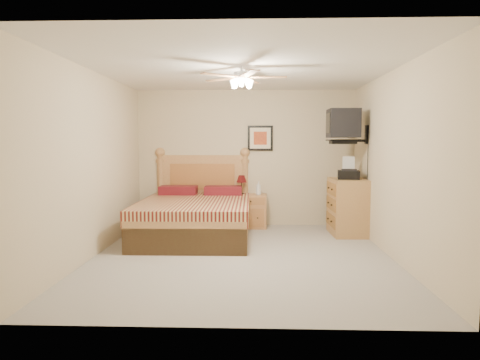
{
  "coord_description": "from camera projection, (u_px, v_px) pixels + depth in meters",
  "views": [
    {
      "loc": [
        0.17,
        -5.68,
        1.54
      ],
      "look_at": [
        -0.06,
        0.9,
        0.96
      ],
      "focal_mm": 32.0,
      "sensor_mm": 36.0,
      "label": 1
    }
  ],
  "objects": [
    {
      "name": "lotion_bottle",
      "position": [
        258.0,
        188.0,
        7.69
      ],
      "size": [
        0.12,
        0.12,
        0.25
      ],
      "primitive_type": "imported",
      "rotation": [
        0.0,
        0.0,
        0.41
      ],
      "color": "white",
      "rests_on": "nightstand"
    },
    {
      "name": "dresser",
      "position": [
        348.0,
        207.0,
        7.15
      ],
      "size": [
        0.57,
        0.81,
        0.94
      ],
      "primitive_type": "cube",
      "rotation": [
        0.0,
        0.0,
        0.03
      ],
      "color": "#A5773F",
      "rests_on": "ground"
    },
    {
      "name": "wall_left",
      "position": [
        94.0,
        164.0,
        5.75
      ],
      "size": [
        0.04,
        4.5,
        2.5
      ],
      "primitive_type": "cube",
      "color": "beige",
      "rests_on": "ground"
    },
    {
      "name": "wall_right",
      "position": [
        394.0,
        165.0,
        5.61
      ],
      "size": [
        0.04,
        4.5,
        2.5
      ],
      "primitive_type": "cube",
      "color": "beige",
      "rests_on": "ground"
    },
    {
      "name": "wall_front",
      "position": [
        234.0,
        178.0,
        3.44
      ],
      "size": [
        4.0,
        0.04,
        2.5
      ],
      "primitive_type": "cube",
      "color": "beige",
      "rests_on": "ground"
    },
    {
      "name": "fax_machine",
      "position": [
        349.0,
        168.0,
        7.03
      ],
      "size": [
        0.41,
        0.42,
        0.37
      ],
      "primitive_type": null,
      "rotation": [
        0.0,
        0.0,
        -0.17
      ],
      "color": "black",
      "rests_on": "dresser"
    },
    {
      "name": "table_lamp",
      "position": [
        242.0,
        185.0,
        7.78
      ],
      "size": [
        0.2,
        0.2,
        0.35
      ],
      "primitive_type": null,
      "rotation": [
        0.0,
        0.0,
        -0.05
      ],
      "color": "#550F11",
      "rests_on": "nightstand"
    },
    {
      "name": "magazine_lower",
      "position": [
        346.0,
        177.0,
        7.42
      ],
      "size": [
        0.22,
        0.28,
        0.03
      ],
      "primitive_type": "imported",
      "rotation": [
        0.0,
        0.0,
        0.06
      ],
      "color": "#B9B196",
      "rests_on": "dresser"
    },
    {
      "name": "wall_back",
      "position": [
        246.0,
        158.0,
        7.92
      ],
      "size": [
        4.0,
        0.04,
        2.5
      ],
      "primitive_type": "cube",
      "color": "beige",
      "rests_on": "ground"
    },
    {
      "name": "framed_picture",
      "position": [
        260.0,
        138.0,
        7.86
      ],
      "size": [
        0.46,
        0.04,
        0.46
      ],
      "primitive_type": "cube",
      "color": "black",
      "rests_on": "wall_back"
    },
    {
      "name": "bed",
      "position": [
        195.0,
        193.0,
        6.87
      ],
      "size": [
        1.73,
        2.26,
        1.45
      ],
      "primitive_type": null,
      "rotation": [
        0.0,
        0.0,
        0.01
      ],
      "color": "#B37249",
      "rests_on": "ground"
    },
    {
      "name": "nightstand",
      "position": [
        251.0,
        211.0,
        7.76
      ],
      "size": [
        0.57,
        0.43,
        0.6
      ],
      "primitive_type": "cube",
      "rotation": [
        0.0,
        0.0,
        -0.03
      ],
      "color": "#BA824C",
      "rests_on": "ground"
    },
    {
      "name": "floor",
      "position": [
        242.0,
        256.0,
        5.79
      ],
      "size": [
        4.5,
        4.5,
        0.0
      ],
      "primitive_type": "plane",
      "color": "gray",
      "rests_on": "ground"
    },
    {
      "name": "wall_tv",
      "position": [
        353.0,
        126.0,
        6.91
      ],
      "size": [
        0.56,
        0.46,
        0.58
      ],
      "primitive_type": null,
      "color": "black",
      "rests_on": "wall_right"
    },
    {
      "name": "magazine_upper",
      "position": [
        346.0,
        175.0,
        7.43
      ],
      "size": [
        0.21,
        0.27,
        0.02
      ],
      "primitive_type": "imported",
      "rotation": [
        0.0,
        0.0,
        -0.15
      ],
      "color": "gray",
      "rests_on": "magazine_lower"
    },
    {
      "name": "ceiling",
      "position": [
        242.0,
        69.0,
        5.57
      ],
      "size": [
        4.0,
        4.5,
        0.04
      ],
      "primitive_type": "cube",
      "color": "white",
      "rests_on": "ground"
    },
    {
      "name": "ceiling_fan",
      "position": [
        242.0,
        77.0,
        5.39
      ],
      "size": [
        1.14,
        1.14,
        0.28
      ],
      "primitive_type": null,
      "color": "silver",
      "rests_on": "ceiling"
    }
  ]
}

